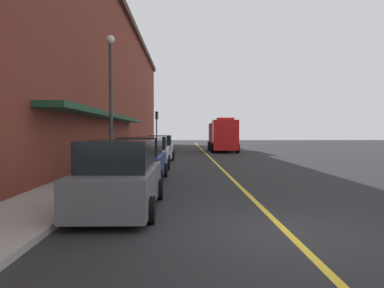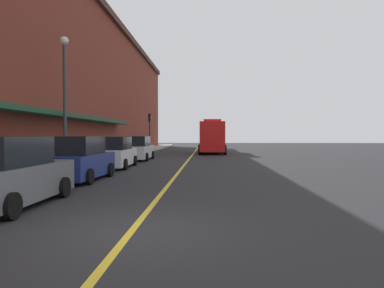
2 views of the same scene
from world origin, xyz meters
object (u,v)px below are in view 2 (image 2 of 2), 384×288
object	(u,v)px
parked_car_2	(115,153)
parking_meter_2	(35,157)
traffic_light_near	(150,125)
parking_meter_0	(115,147)
parked_car_1	(79,160)
parked_car_3	(137,149)
parked_car_0	(5,175)
parking_meter_1	(27,159)
fire_truck	(212,138)
street_lamp_left	(65,88)

from	to	relation	value
parked_car_2	parking_meter_2	world-z (taller)	parked_car_2
parking_meter_2	traffic_light_near	distance (m)	27.47
parking_meter_0	parked_car_2	bearing A→B (deg)	-75.28
parked_car_1	parked_car_3	xyz separation A→B (m)	(0.04, 12.43, -0.02)
parked_car_0	parking_meter_2	size ratio (longest dim) A/B	3.58
parked_car_2	parking_meter_1	xyz separation A→B (m)	(-1.34, -7.73, 0.20)
parked_car_0	parking_meter_2	world-z (taller)	parked_car_0
fire_truck	parking_meter_2	xyz separation A→B (m)	(-7.33, -24.02, -0.61)
parked_car_2	parking_meter_0	xyz separation A→B (m)	(-1.34, 5.10, 0.20)
parking_meter_1	traffic_light_near	world-z (taller)	traffic_light_near
parked_car_0	parked_car_1	xyz separation A→B (m)	(-0.09, 5.74, -0.01)
parking_meter_1	traffic_light_near	xyz separation A→B (m)	(0.06, 28.02, 2.10)
parked_car_3	street_lamp_left	world-z (taller)	street_lamp_left
street_lamp_left	traffic_light_near	bearing A→B (deg)	88.35
street_lamp_left	parking_meter_2	bearing A→B (deg)	-82.35
parked_car_1	parking_meter_0	size ratio (longest dim) A/B	3.38
traffic_light_near	parked_car_1	bearing A→B (deg)	-87.20
street_lamp_left	parked_car_1	bearing A→B (deg)	-59.06
parked_car_3	parking_meter_0	world-z (taller)	parked_car_3
parked_car_1	traffic_light_near	size ratio (longest dim) A/B	1.05
parked_car_2	traffic_light_near	xyz separation A→B (m)	(-1.28, 20.29, 2.29)
parked_car_1	parking_meter_1	bearing A→B (deg)	145.40
parked_car_2	street_lamp_left	world-z (taller)	street_lamp_left
fire_truck	parking_meter_1	xyz separation A→B (m)	(-7.33, -24.65, -0.61)
traffic_light_near	parked_car_3	bearing A→B (deg)	-84.50
parking_meter_1	street_lamp_left	xyz separation A→B (m)	(-0.60, 5.09, 3.34)
parked_car_2	parked_car_1	bearing A→B (deg)	178.75
parked_car_0	parking_meter_1	world-z (taller)	parked_car_0
fire_truck	parking_meter_1	world-z (taller)	fire_truck
parking_meter_2	parked_car_1	bearing A→B (deg)	42.48
traffic_light_near	parking_meter_0	bearing A→B (deg)	-90.23
parked_car_0	parking_meter_0	bearing A→B (deg)	5.08
parked_car_3	traffic_light_near	world-z (taller)	traffic_light_near
parked_car_0	parked_car_2	size ratio (longest dim) A/B	0.99
parked_car_3	parked_car_0	bearing A→B (deg)	179.77
parked_car_2	parked_car_3	xyz separation A→B (m)	(0.04, 6.56, -0.00)
traffic_light_near	parking_meter_1	bearing A→B (deg)	-90.13
parking_meter_2	traffic_light_near	world-z (taller)	traffic_light_near
parked_car_2	parking_meter_0	size ratio (longest dim) A/B	3.61
parked_car_0	parked_car_1	world-z (taller)	parked_car_0
parking_meter_0	street_lamp_left	size ratio (longest dim) A/B	0.19
traffic_light_near	parked_car_2	bearing A→B (deg)	-86.39
parking_meter_0	fire_truck	bearing A→B (deg)	58.20
parking_meter_2	parked_car_3	bearing A→B (deg)	84.22
parked_car_3	parked_car_2	bearing A→B (deg)	179.25
parked_car_0	traffic_light_near	xyz separation A→B (m)	(-1.37, 31.91, 2.27)
parking_meter_2	traffic_light_near	xyz separation A→B (m)	(0.06, 27.39, 2.10)
parked_car_0	parking_meter_1	xyz separation A→B (m)	(-1.43, 3.89, 0.17)
parked_car_3	traffic_light_near	bearing A→B (deg)	5.13
parked_car_2	traffic_light_near	size ratio (longest dim) A/B	1.12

